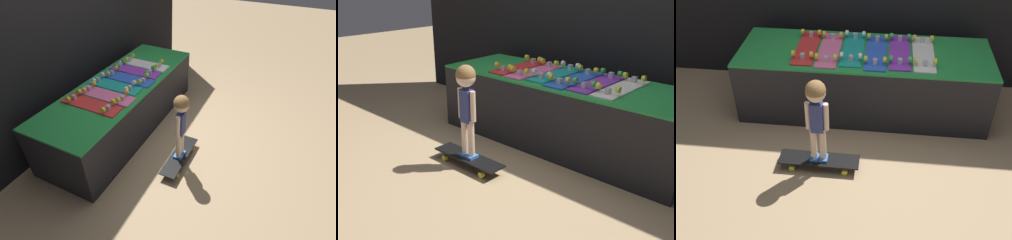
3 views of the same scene
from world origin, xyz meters
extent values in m
plane|color=tan|center=(0.00, 0.00, 0.00)|extent=(16.00, 16.00, 0.00)
cube|color=black|center=(0.00, 1.09, 1.34)|extent=(5.39, 0.10, 2.68)
cube|color=black|center=(0.00, 0.48, 0.32)|extent=(2.48, 0.83, 0.64)
cube|color=#23893D|center=(0.00, 0.48, 0.65)|extent=(2.48, 0.83, 0.02)
cube|color=red|center=(-0.57, 0.49, 0.67)|extent=(0.20, 0.71, 0.01)
cube|color=#B7B7BC|center=(-0.57, 0.72, 0.70)|extent=(0.04, 0.04, 0.05)
cylinder|color=yellow|center=(-0.48, 0.72, 0.73)|extent=(0.03, 0.05, 0.05)
cylinder|color=yellow|center=(-0.66, 0.72, 0.73)|extent=(0.03, 0.05, 0.05)
cube|color=#B7B7BC|center=(-0.57, 0.26, 0.70)|extent=(0.04, 0.04, 0.05)
cylinder|color=yellow|center=(-0.48, 0.26, 0.73)|extent=(0.03, 0.05, 0.05)
cylinder|color=yellow|center=(-0.66, 0.26, 0.73)|extent=(0.03, 0.05, 0.05)
cube|color=pink|center=(-0.34, 0.46, 0.67)|extent=(0.20, 0.71, 0.01)
cube|color=#B7B7BC|center=(-0.34, 0.70, 0.70)|extent=(0.04, 0.04, 0.05)
cylinder|color=yellow|center=(-0.25, 0.70, 0.73)|extent=(0.03, 0.05, 0.05)
cylinder|color=yellow|center=(-0.43, 0.70, 0.73)|extent=(0.03, 0.05, 0.05)
cube|color=#B7B7BC|center=(-0.34, 0.23, 0.70)|extent=(0.04, 0.04, 0.05)
cylinder|color=yellow|center=(-0.25, 0.23, 0.73)|extent=(0.03, 0.05, 0.05)
cylinder|color=yellow|center=(-0.43, 0.23, 0.73)|extent=(0.03, 0.05, 0.05)
cube|color=teal|center=(-0.11, 0.51, 0.67)|extent=(0.20, 0.71, 0.01)
cube|color=#B7B7BC|center=(-0.11, 0.74, 0.70)|extent=(0.04, 0.04, 0.05)
cylinder|color=white|center=(-0.03, 0.74, 0.73)|extent=(0.03, 0.05, 0.05)
cylinder|color=white|center=(-0.20, 0.74, 0.73)|extent=(0.03, 0.05, 0.05)
cube|color=#B7B7BC|center=(-0.11, 0.28, 0.70)|extent=(0.04, 0.04, 0.05)
cylinder|color=white|center=(-0.03, 0.28, 0.73)|extent=(0.03, 0.05, 0.05)
cylinder|color=white|center=(-0.20, 0.28, 0.73)|extent=(0.03, 0.05, 0.05)
cube|color=blue|center=(0.11, 0.46, 0.67)|extent=(0.20, 0.71, 0.01)
cube|color=#B7B7BC|center=(0.11, 0.70, 0.70)|extent=(0.04, 0.04, 0.05)
cylinder|color=yellow|center=(0.20, 0.70, 0.73)|extent=(0.03, 0.05, 0.05)
cylinder|color=yellow|center=(0.03, 0.70, 0.73)|extent=(0.03, 0.05, 0.05)
cube|color=#B7B7BC|center=(0.11, 0.23, 0.70)|extent=(0.04, 0.04, 0.05)
cylinder|color=yellow|center=(0.20, 0.23, 0.73)|extent=(0.03, 0.05, 0.05)
cylinder|color=yellow|center=(0.03, 0.23, 0.73)|extent=(0.03, 0.05, 0.05)
cube|color=purple|center=(0.34, 0.50, 0.67)|extent=(0.20, 0.71, 0.01)
cube|color=#B7B7BC|center=(0.34, 0.73, 0.70)|extent=(0.04, 0.04, 0.05)
cylinder|color=green|center=(0.43, 0.73, 0.73)|extent=(0.03, 0.05, 0.05)
cylinder|color=green|center=(0.25, 0.73, 0.73)|extent=(0.03, 0.05, 0.05)
cube|color=#B7B7BC|center=(0.34, 0.26, 0.70)|extent=(0.04, 0.04, 0.05)
cylinder|color=green|center=(0.43, 0.26, 0.73)|extent=(0.03, 0.05, 0.05)
cylinder|color=green|center=(0.25, 0.26, 0.73)|extent=(0.03, 0.05, 0.05)
cube|color=white|center=(0.57, 0.48, 0.67)|extent=(0.20, 0.71, 0.01)
cube|color=#B7B7BC|center=(0.57, 0.72, 0.70)|extent=(0.04, 0.04, 0.05)
cylinder|color=yellow|center=(0.66, 0.72, 0.73)|extent=(0.03, 0.05, 0.05)
cylinder|color=yellow|center=(0.48, 0.72, 0.73)|extent=(0.03, 0.05, 0.05)
cube|color=#B7B7BC|center=(0.57, 0.25, 0.70)|extent=(0.04, 0.04, 0.05)
cylinder|color=yellow|center=(0.66, 0.25, 0.73)|extent=(0.03, 0.05, 0.05)
cylinder|color=yellow|center=(0.48, 0.25, 0.73)|extent=(0.03, 0.05, 0.05)
cube|color=black|center=(-0.32, -0.47, 0.08)|extent=(0.71, 0.18, 0.01)
cube|color=#B7B7BC|center=(-0.08, -0.47, 0.05)|extent=(0.04, 0.04, 0.05)
cylinder|color=yellow|center=(-0.08, -0.39, 0.03)|extent=(0.05, 0.03, 0.05)
cylinder|color=yellow|center=(-0.08, -0.55, 0.03)|extent=(0.05, 0.03, 0.05)
cube|color=#B7B7BC|center=(-0.55, -0.47, 0.05)|extent=(0.04, 0.04, 0.05)
cylinder|color=yellow|center=(-0.55, -0.39, 0.03)|extent=(0.05, 0.03, 0.05)
cylinder|color=yellow|center=(-0.55, -0.55, 0.03)|extent=(0.05, 0.03, 0.05)
cube|color=#3870C6|center=(-0.28, -0.47, 0.10)|extent=(0.07, 0.10, 0.02)
cylinder|color=beige|center=(-0.28, -0.47, 0.28)|extent=(0.06, 0.06, 0.32)
cube|color=#3870C6|center=(-0.36, -0.47, 0.10)|extent=(0.07, 0.10, 0.02)
cylinder|color=beige|center=(-0.36, -0.47, 0.28)|extent=(0.06, 0.06, 0.32)
cube|color=navy|center=(-0.32, -0.47, 0.55)|extent=(0.10, 0.07, 0.28)
cylinder|color=beige|center=(-0.24, -0.47, 0.56)|extent=(0.04, 0.04, 0.26)
cylinder|color=beige|center=(-0.39, -0.47, 0.56)|extent=(0.04, 0.04, 0.26)
sphere|color=beige|center=(-0.32, -0.47, 0.80)|extent=(0.16, 0.16, 0.16)
sphere|color=olive|center=(-0.32, -0.47, 0.82)|extent=(0.16, 0.16, 0.16)
camera|label=1|loc=(-2.35, -1.30, 2.26)|focal=28.00mm
camera|label=2|loc=(1.99, -2.52, 1.60)|focal=42.00mm
camera|label=3|loc=(0.19, -2.95, 2.51)|focal=42.00mm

